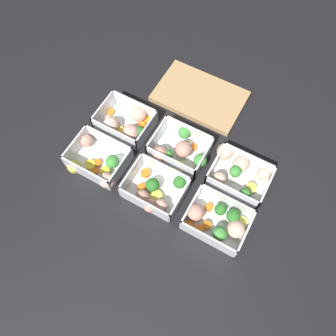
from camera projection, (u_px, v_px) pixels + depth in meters
ground_plane at (168, 171)px, 0.96m from camera, size 4.00×4.00×0.00m
container_near_left at (100, 162)px, 0.94m from camera, size 0.18×0.14×0.06m
container_near_center at (155, 192)px, 0.90m from camera, size 0.16×0.14×0.06m
container_near_right at (218, 221)px, 0.87m from camera, size 0.18×0.12×0.06m
container_far_left at (127, 123)px, 1.00m from camera, size 0.16×0.13×0.06m
container_far_center at (179, 150)px, 0.96m from camera, size 0.17×0.15×0.06m
container_far_right at (237, 171)px, 0.93m from camera, size 0.18×0.15×0.06m
cutting_board at (200, 96)px, 1.06m from camera, size 0.28×0.18×0.02m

